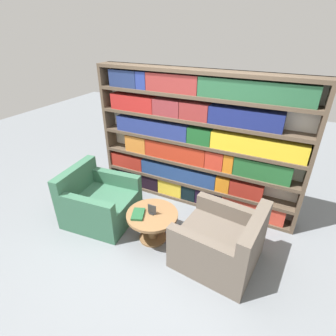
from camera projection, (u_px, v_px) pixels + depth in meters
name	position (u px, v px, depth m)	size (l,w,h in m)	color
ground_plane	(155.00, 251.00, 3.45)	(14.00, 14.00, 0.00)	slate
bookshelf	(195.00, 143.00, 3.98)	(3.20, 0.30, 2.11)	silver
armchair_left	(99.00, 203.00, 3.93)	(1.02, 0.97, 0.81)	#336047
armchair_right	(221.00, 244.00, 3.19)	(1.02, 0.97, 0.81)	brown
coffee_table	(152.00, 221.00, 3.52)	(0.69, 0.69, 0.43)	brown
table_sign	(152.00, 210.00, 3.44)	(0.12, 0.06, 0.14)	black
stray_book	(138.00, 214.00, 3.43)	(0.23, 0.28, 0.03)	#1E512D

